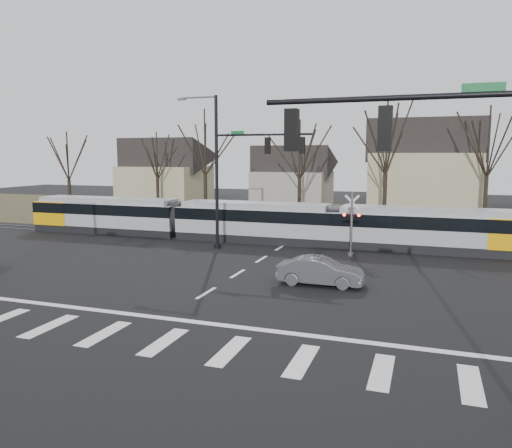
% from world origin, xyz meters
% --- Properties ---
extents(ground, '(140.00, 140.00, 0.00)m').
position_xyz_m(ground, '(0.00, 0.00, 0.00)').
color(ground, black).
extents(grass_verge, '(140.00, 28.00, 0.01)m').
position_xyz_m(grass_verge, '(0.00, 32.00, 0.01)').
color(grass_verge, '#38331E').
rests_on(grass_verge, ground).
extents(crosswalk, '(27.00, 2.60, 0.01)m').
position_xyz_m(crosswalk, '(0.00, -4.00, 0.01)').
color(crosswalk, silver).
rests_on(crosswalk, ground).
extents(stop_line, '(28.00, 0.35, 0.01)m').
position_xyz_m(stop_line, '(0.00, -1.80, 0.01)').
color(stop_line, silver).
rests_on(stop_line, ground).
extents(lane_dashes, '(0.18, 30.00, 0.01)m').
position_xyz_m(lane_dashes, '(0.00, 16.00, 0.01)').
color(lane_dashes, silver).
rests_on(lane_dashes, ground).
extents(rail_pair, '(90.00, 1.52, 0.06)m').
position_xyz_m(rail_pair, '(0.00, 15.80, 0.03)').
color(rail_pair, '#59595E').
rests_on(rail_pair, ground).
extents(tram, '(37.76, 2.80, 2.86)m').
position_xyz_m(tram, '(-2.66, 16.00, 1.56)').
color(tram, gray).
rests_on(tram, ground).
extents(sedan, '(1.57, 4.21, 1.37)m').
position_xyz_m(sedan, '(4.65, 5.16, 0.69)').
color(sedan, '#48494F').
rests_on(sedan, ground).
extents(signal_pole_near_right, '(6.72, 0.44, 8.00)m').
position_xyz_m(signal_pole_near_right, '(10.11, -6.00, 5.17)').
color(signal_pole_near_right, black).
rests_on(signal_pole_near_right, ground).
extents(signal_pole_far, '(9.28, 0.44, 10.20)m').
position_xyz_m(signal_pole_far, '(-2.41, 12.50, 5.70)').
color(signal_pole_far, black).
rests_on(signal_pole_far, ground).
extents(rail_crossing_signal, '(1.08, 0.36, 4.00)m').
position_xyz_m(rail_crossing_signal, '(5.00, 12.79, 1.89)').
color(rail_crossing_signal, '#59595B').
rests_on(rail_crossing_signal, ground).
extents(tree_row, '(59.20, 7.20, 10.00)m').
position_xyz_m(tree_row, '(2.00, 26.00, 5.00)').
color(tree_row, black).
rests_on(tree_row, ground).
extents(house_a, '(9.72, 8.64, 8.60)m').
position_xyz_m(house_a, '(-20.00, 34.00, 4.46)').
color(house_a, '#9A936F').
rests_on(house_a, ground).
extents(house_b, '(8.64, 7.56, 7.65)m').
position_xyz_m(house_b, '(-5.00, 36.00, 3.97)').
color(house_b, gray).
rests_on(house_b, ground).
extents(house_c, '(10.80, 8.64, 10.10)m').
position_xyz_m(house_c, '(9.00, 33.00, 5.23)').
color(house_c, '#9A936F').
rests_on(house_c, ground).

